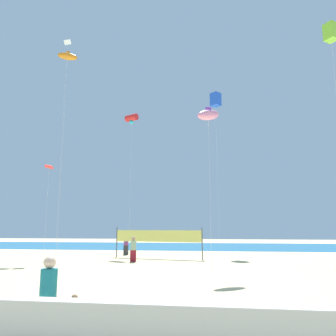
{
  "coord_description": "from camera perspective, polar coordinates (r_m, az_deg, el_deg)",
  "views": [
    {
      "loc": [
        2.0,
        -16.23,
        2.33
      ],
      "look_at": [
        -1.86,
        9.72,
        6.95
      ],
      "focal_mm": 36.72,
      "sensor_mm": 36.0,
      "label": 1
    }
  ],
  "objects": [
    {
      "name": "ground_plane",
      "position": [
        16.52,
        1.5,
        -18.08
      ],
      "size": [
        120.0,
        120.0,
        0.0
      ],
      "primitive_type": "plane",
      "color": "#D1BC89"
    },
    {
      "name": "ocean_band",
      "position": [
        46.77,
        6.16,
        -12.78
      ],
      "size": [
        120.0,
        20.0,
        0.01
      ],
      "primitive_type": "cube",
      "color": "#1E6B99",
      "rests_on": "ground"
    },
    {
      "name": "boardwalk_ledge",
      "position": [
        7.28,
        -8.57,
        -24.67
      ],
      "size": [
        28.0,
        0.44,
        0.94
      ],
      "primitive_type": "cube",
      "color": "beige",
      "rests_on": "ground"
    },
    {
      "name": "mother_figure",
      "position": [
        8.84,
        -19.28,
        -18.74
      ],
      "size": [
        0.39,
        0.39,
        1.68
      ],
      "rotation": [
        0.0,
        0.0,
        0.13
      ],
      "color": "olive",
      "rests_on": "ground"
    },
    {
      "name": "toddler_figure",
      "position": [
        8.72,
        -15.35,
        -22.08
      ],
      "size": [
        0.19,
        0.19,
        0.84
      ],
      "rotation": [
        0.0,
        0.0,
        0.57
      ],
      "color": "gold",
      "rests_on": "ground"
    },
    {
      "name": "beachgoer_sage_shirt",
      "position": [
        25.09,
        -5.78,
        -13.1
      ],
      "size": [
        0.4,
        0.4,
        1.76
      ],
      "rotation": [
        0.0,
        0.0,
        3.39
      ],
      "color": "maroon",
      "rests_on": "ground"
    },
    {
      "name": "beachgoer_plum_shirt",
      "position": [
        31.75,
        -6.98,
        -12.37
      ],
      "size": [
        0.41,
        0.41,
        1.81
      ],
      "rotation": [
        0.0,
        0.0,
        4.08
      ],
      "color": "#2D2D33",
      "rests_on": "ground"
    },
    {
      "name": "volleyball_net",
      "position": [
        27.78,
        -1.78,
        -11.42
      ],
      "size": [
        7.25,
        1.83,
        2.4
      ],
      "color": "#4C4C51",
      "rests_on": "ground"
    },
    {
      "name": "kite_red_diamond",
      "position": [
        26.77,
        -19.09,
        0.18
      ],
      "size": [
        0.79,
        0.8,
        7.02
      ],
      "color": "silver",
      "rests_on": "ground"
    },
    {
      "name": "kite_blue_box",
      "position": [
        37.23,
        7.91,
        11.16
      ],
      "size": [
        1.23,
        1.23,
        16.41
      ],
      "color": "silver",
      "rests_on": "ground"
    },
    {
      "name": "kite_lime_box",
      "position": [
        28.49,
        25.42,
        19.66
      ],
      "size": [
        1.1,
        1.1,
        16.62
      ],
      "color": "silver",
      "rests_on": "ground"
    },
    {
      "name": "kite_white_diamond",
      "position": [
        34.77,
        -16.44,
        18.81
      ],
      "size": [
        0.84,
        0.83,
        19.48
      ],
      "color": "silver",
      "rests_on": "ground"
    },
    {
      "name": "kite_red_tube",
      "position": [
        34.71,
        -6.07,
        8.19
      ],
      "size": [
        1.43,
        1.14,
        13.52
      ],
      "color": "silver",
      "rests_on": "ground"
    },
    {
      "name": "kite_orange_inflatable",
      "position": [
        37.88,
        -16.34,
        17.33
      ],
      "size": [
        2.21,
        1.01,
        20.03
      ],
      "color": "silver",
      "rests_on": "ground"
    },
    {
      "name": "kite_pink_inflatable",
      "position": [
        20.44,
        6.71,
        8.72
      ],
      "size": [
        1.7,
        1.75,
        9.38
      ],
      "color": "silver",
      "rests_on": "ground"
    }
  ]
}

